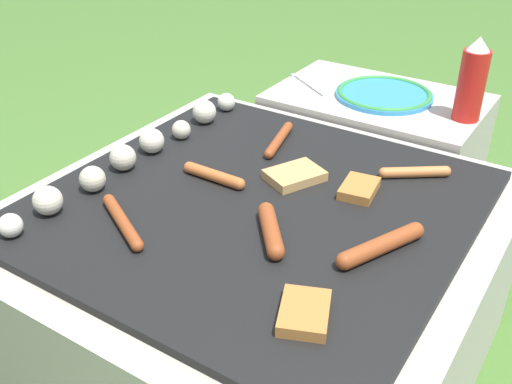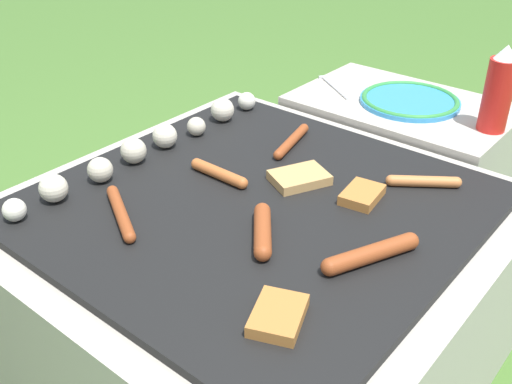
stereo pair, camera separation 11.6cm
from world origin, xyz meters
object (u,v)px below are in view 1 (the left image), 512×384
(sausage_front_center, at_px, (271,230))
(plate_colorful, at_px, (383,94))
(fork_utensil, at_px, (306,83))
(condiment_bottle, at_px, (472,81))

(sausage_front_center, xyz_separation_m, plate_colorful, (0.74, 0.09, -0.01))
(plate_colorful, xyz_separation_m, fork_utensil, (-0.03, 0.22, -0.01))
(plate_colorful, xyz_separation_m, condiment_bottle, (-0.03, -0.23, 0.09))
(sausage_front_center, bearing_deg, plate_colorful, 7.26)
(sausage_front_center, height_order, fork_utensil, sausage_front_center)
(plate_colorful, height_order, fork_utensil, plate_colorful)
(sausage_front_center, relative_size, fork_utensil, 0.83)
(sausage_front_center, distance_m, condiment_bottle, 0.73)
(plate_colorful, bearing_deg, fork_utensil, 97.67)
(condiment_bottle, bearing_deg, plate_colorful, 83.55)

